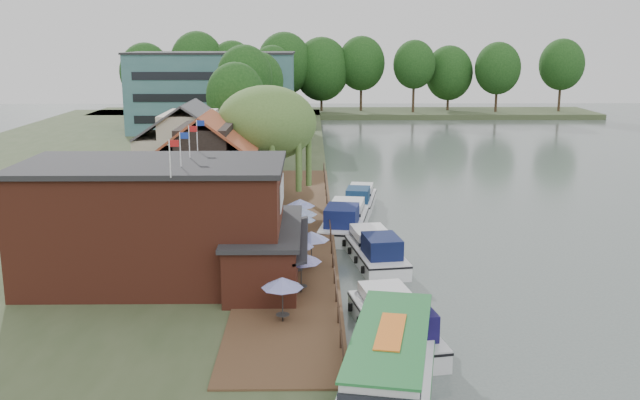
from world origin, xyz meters
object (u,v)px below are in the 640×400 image
object	(u,v)px
umbrella_5	(301,223)
umbrella_6	(300,214)
umbrella_2	(297,257)
umbrella_0	(283,299)
cruiser_1	(375,246)
pub	(188,222)
cottage_b	(190,148)
cruiser_3	(360,196)
cottage_c	(242,136)
umbrella_1	(301,272)
cottage_a	(207,167)
umbrella_4	(301,229)
hotel_block	(213,92)
tour_boat	(388,369)
swan	(391,378)
cruiser_2	(345,217)
willow	(267,146)
cruiser_0	(395,316)
umbrella_3	(311,250)

from	to	relation	value
umbrella_5	umbrella_6	xyz separation A→B (m)	(-0.13, 2.63, 0.00)
umbrella_2	umbrella_0	bearing A→B (deg)	-94.71
umbrella_0	cruiser_1	world-z (taller)	umbrella_0
pub	cottage_b	size ratio (longest dim) A/B	2.08
umbrella_6	cruiser_3	world-z (taller)	umbrella_6
cottage_c	umbrella_1	world-z (taller)	cottage_c
pub	umbrella_1	xyz separation A→B (m)	(6.74, -2.46, -2.36)
umbrella_2	cottage_a	bearing A→B (deg)	117.23
umbrella_4	cruiser_1	size ratio (longest dim) A/B	0.24
pub	cottage_b	bearing A→B (deg)	99.09
cottage_b	umbrella_6	distance (m)	17.51
cottage_c	hotel_block	bearing A→B (deg)	102.20
umbrella_5	pub	bearing A→B (deg)	-127.33
umbrella_4	tour_boat	distance (m)	20.42
cruiser_1	cruiser_3	xyz separation A→B (m)	(0.05, 16.68, -0.13)
cottage_a	cottage_b	xyz separation A→B (m)	(-3.00, 10.00, 0.00)
pub	umbrella_6	size ratio (longest dim) A/B	8.42
pub	cruiser_3	world-z (taller)	pub
cruiser_3	swan	xyz separation A→B (m)	(-0.87, -34.38, -0.87)
cottage_c	cruiser_2	xyz separation A→B (m)	(10.01, -19.70, -3.92)
pub	cruiser_1	world-z (taller)	pub
cottage_b	umbrella_1	world-z (taller)	cottage_b
willow	cruiser_0	size ratio (longest dim) A/B	1.02
umbrella_5	cruiser_0	distance (m)	15.97
cruiser_3	umbrella_0	bearing A→B (deg)	-92.18
pub	umbrella_3	size ratio (longest dim) A/B	8.42
cottage_a	umbrella_1	xyz separation A→B (m)	(7.74, -17.46, -2.96)
cottage_c	cruiser_3	size ratio (longest dim) A/B	0.93
umbrella_3	cruiser_0	distance (m)	9.59
tour_boat	umbrella_5	bearing A→B (deg)	111.92
cottage_b	umbrella_4	xyz separation A→B (m)	(10.61, -18.03, -2.96)
umbrella_2	cottage_c	bearing A→B (deg)	100.90
cottage_c	cruiser_2	size ratio (longest dim) A/B	0.79
umbrella_3	cruiser_3	size ratio (longest dim) A/B	0.26
umbrella_5	swan	bearing A→B (deg)	-77.79
cottage_a	cruiser_2	size ratio (longest dim) A/B	0.80
cottage_c	willow	world-z (taller)	willow
cruiser_2	swan	size ratio (longest dim) A/B	24.54
hotel_block	cottage_c	xyz separation A→B (m)	(8.00, -37.00, -1.90)
hotel_block	umbrella_1	distance (m)	75.09
hotel_block	cottage_c	bearing A→B (deg)	-77.80
hotel_block	cruiser_1	world-z (taller)	hotel_block
cruiser_1	cruiser_2	size ratio (longest dim) A/B	0.93
cottage_b	umbrella_5	world-z (taller)	cottage_b
pub	umbrella_4	xyz separation A→B (m)	(6.61, 6.97, -2.36)
umbrella_0	umbrella_1	bearing A→B (deg)	78.24
umbrella_2	willow	bearing A→B (deg)	98.61
umbrella_5	cruiser_2	distance (m)	6.67
umbrella_4	umbrella_5	xyz separation A→B (m)	(-0.01, 1.68, 0.00)
cruiser_3	cottage_a	bearing A→B (deg)	-138.67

